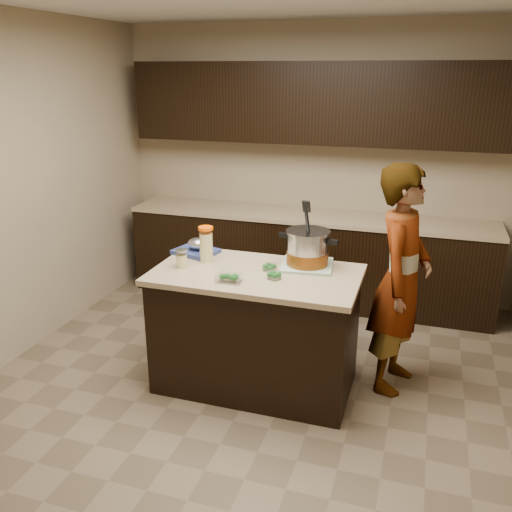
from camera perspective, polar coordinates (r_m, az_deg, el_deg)
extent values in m
plane|color=brown|center=(4.23, 0.00, -13.18)|extent=(4.00, 4.00, 0.00)
cube|color=tan|center=(5.58, 6.37, 9.65)|extent=(4.00, 0.04, 2.70)
cube|color=tan|center=(1.99, -18.07, -9.02)|extent=(4.00, 0.04, 2.70)
cube|color=tan|center=(4.68, -24.14, 6.28)|extent=(0.04, 4.00, 2.70)
cube|color=black|center=(5.53, 5.39, -0.28)|extent=(3.60, 0.60, 0.86)
cube|color=tan|center=(5.39, 5.54, 4.24)|extent=(3.60, 0.63, 0.04)
cube|color=black|center=(5.34, 6.21, 15.71)|extent=(3.60, 0.35, 0.75)
cube|color=black|center=(4.01, 0.00, -7.99)|extent=(1.40, 0.75, 0.86)
cube|color=tan|center=(3.83, 0.00, -1.98)|extent=(1.46, 0.81, 0.04)
cube|color=#63946D|center=(3.94, 5.40, -0.96)|extent=(0.40, 0.40, 0.02)
cylinder|color=#B7B7BC|center=(3.90, 5.45, 0.80)|extent=(0.34, 0.34, 0.23)
cylinder|color=brown|center=(3.92, 5.42, -0.16)|extent=(0.34, 0.34, 0.10)
cylinder|color=#B7B7BC|center=(3.86, 5.51, 2.56)|extent=(0.36, 0.36, 0.02)
cube|color=black|center=(3.94, 2.95, 2.20)|extent=(0.08, 0.05, 0.03)
cube|color=black|center=(3.82, 8.11, 1.47)|extent=(0.08, 0.05, 0.03)
cylinder|color=black|center=(3.82, 5.44, 3.39)|extent=(0.04, 0.13, 0.29)
cylinder|color=#D7CF83|center=(4.01, -5.26, 0.90)|extent=(0.11, 0.11, 0.22)
cylinder|color=white|center=(4.01, -5.27, 1.09)|extent=(0.13, 0.13, 0.25)
cylinder|color=#FF5705|center=(3.97, -5.32, 2.90)|extent=(0.13, 0.13, 0.02)
cylinder|color=#D7CF83|center=(3.93, -7.83, -0.53)|extent=(0.09, 0.09, 0.09)
cylinder|color=white|center=(3.93, -7.83, -0.34)|extent=(0.10, 0.10, 0.12)
cylinder|color=silver|center=(3.90, -7.88, 0.66)|extent=(0.11, 0.11, 0.02)
cylinder|color=silver|center=(3.85, 1.43, -1.18)|extent=(0.12, 0.12, 0.05)
cylinder|color=silver|center=(3.69, 1.94, -2.06)|extent=(0.11, 0.11, 0.05)
cube|color=silver|center=(3.65, -2.81, -2.26)|extent=(0.17, 0.13, 0.06)
cube|color=navy|center=(4.22, -6.36, 0.47)|extent=(0.37, 0.32, 0.03)
ellipsoid|color=silver|center=(4.20, -6.13, 1.21)|extent=(0.16, 0.13, 0.09)
imported|color=gray|center=(3.99, 15.01, -2.47)|extent=(0.51, 0.67, 1.67)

